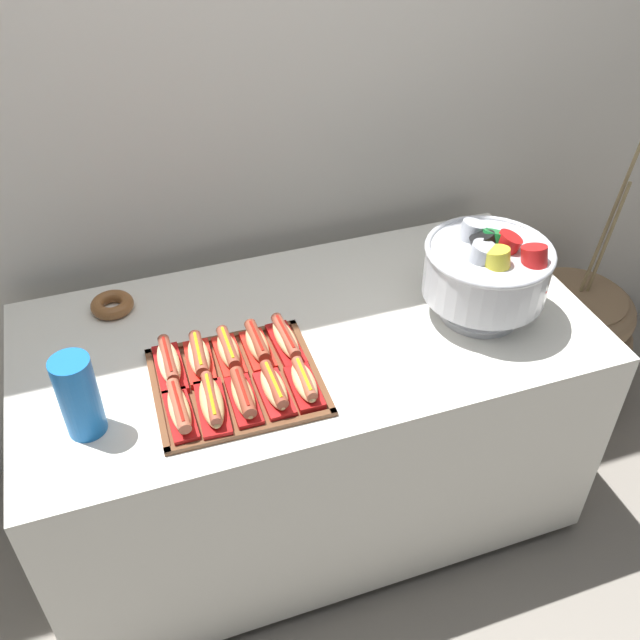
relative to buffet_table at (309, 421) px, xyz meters
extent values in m
plane|color=gray|center=(0.00, 0.00, -0.39)|extent=(10.00, 10.00, 0.00)
cube|color=silver|center=(0.00, 0.52, 0.91)|extent=(6.00, 0.10, 2.60)
cube|color=white|center=(0.00, 0.00, 0.00)|extent=(1.55, 0.78, 0.71)
cylinder|color=black|center=(-0.66, -0.27, -0.37)|extent=(0.05, 0.05, 0.04)
cylinder|color=black|center=(0.66, -0.27, -0.37)|extent=(0.05, 0.05, 0.04)
cylinder|color=black|center=(-0.66, 0.27, -0.37)|extent=(0.05, 0.05, 0.04)
cylinder|color=black|center=(0.66, 0.27, -0.37)|extent=(0.05, 0.05, 0.04)
cylinder|color=#896B4C|center=(1.07, 0.20, -0.16)|extent=(0.35, 0.35, 0.46)
torus|color=#896B4C|center=(1.07, 0.20, -0.34)|extent=(0.49, 0.49, 0.11)
torus|color=#896B4C|center=(1.07, 0.20, -0.22)|extent=(0.51, 0.51, 0.11)
torus|color=#896B4C|center=(1.07, 0.20, -0.11)|extent=(0.47, 0.47, 0.11)
torus|color=#896B4C|center=(1.07, 0.20, 0.01)|extent=(0.43, 0.43, 0.11)
cylinder|color=#937F56|center=(1.13, 0.21, 0.36)|extent=(0.07, 0.02, 0.58)
cylinder|color=#937F56|center=(1.13, 0.20, 0.29)|extent=(0.03, 0.04, 0.44)
cube|color=brown|center=(-0.23, -0.13, 0.36)|extent=(0.41, 0.37, 0.01)
cube|color=brown|center=(-0.23, -0.31, 0.37)|extent=(0.41, 0.03, 0.01)
cube|color=brown|center=(-0.22, 0.04, 0.37)|extent=(0.41, 0.03, 0.01)
cube|color=brown|center=(-0.42, -0.13, 0.37)|extent=(0.03, 0.36, 0.01)
cube|color=brown|center=(-0.03, -0.14, 0.37)|extent=(0.03, 0.36, 0.01)
cube|color=#B21414|center=(-0.38, -0.21, 0.37)|extent=(0.06, 0.17, 0.02)
ellipsoid|color=#E0BC7F|center=(-0.38, -0.21, 0.39)|extent=(0.05, 0.16, 0.04)
cylinder|color=#A8563D|center=(-0.38, -0.21, 0.41)|extent=(0.03, 0.16, 0.03)
cylinder|color=red|center=(-0.38, -0.21, 0.42)|extent=(0.01, 0.13, 0.01)
cube|color=#B21414|center=(-0.31, -0.22, 0.37)|extent=(0.08, 0.19, 0.02)
ellipsoid|color=tan|center=(-0.31, -0.22, 0.40)|extent=(0.07, 0.17, 0.04)
cylinder|color=#9E4C38|center=(-0.31, -0.22, 0.41)|extent=(0.04, 0.16, 0.03)
cylinder|color=yellow|center=(-0.31, -0.22, 0.42)|extent=(0.02, 0.14, 0.01)
cube|color=#B21414|center=(-0.23, -0.22, 0.37)|extent=(0.06, 0.17, 0.02)
ellipsoid|color=tan|center=(-0.23, -0.22, 0.39)|extent=(0.05, 0.16, 0.04)
cylinder|color=brown|center=(-0.23, -0.22, 0.40)|extent=(0.04, 0.15, 0.03)
cylinder|color=red|center=(-0.23, -0.22, 0.42)|extent=(0.01, 0.13, 0.01)
cube|color=red|center=(-0.16, -0.22, 0.37)|extent=(0.07, 0.16, 0.02)
ellipsoid|color=#E0BC7F|center=(-0.16, -0.22, 0.40)|extent=(0.05, 0.15, 0.04)
cylinder|color=brown|center=(-0.16, -0.22, 0.41)|extent=(0.03, 0.15, 0.03)
cylinder|color=yellow|center=(-0.16, -0.22, 0.42)|extent=(0.01, 0.12, 0.01)
cube|color=#B21414|center=(-0.08, -0.22, 0.37)|extent=(0.07, 0.16, 0.02)
ellipsoid|color=#E0BC7F|center=(-0.08, -0.22, 0.39)|extent=(0.05, 0.14, 0.04)
cylinder|color=#A8563D|center=(-0.08, -0.22, 0.40)|extent=(0.03, 0.13, 0.03)
cylinder|color=yellow|center=(-0.08, -0.22, 0.42)|extent=(0.01, 0.11, 0.01)
cube|color=#B21414|center=(-0.38, -0.05, 0.37)|extent=(0.07, 0.18, 0.02)
ellipsoid|color=beige|center=(-0.38, -0.05, 0.40)|extent=(0.05, 0.17, 0.04)
cylinder|color=#9E4C38|center=(-0.38, -0.05, 0.41)|extent=(0.03, 0.16, 0.03)
cylinder|color=red|center=(-0.38, -0.05, 0.42)|extent=(0.01, 0.13, 0.01)
cube|color=red|center=(-0.30, -0.05, 0.37)|extent=(0.08, 0.17, 0.02)
ellipsoid|color=beige|center=(-0.30, -0.05, 0.39)|extent=(0.06, 0.16, 0.04)
cylinder|color=#9E4C38|center=(-0.30, -0.05, 0.41)|extent=(0.04, 0.15, 0.03)
cylinder|color=yellow|center=(-0.30, -0.05, 0.42)|extent=(0.02, 0.12, 0.01)
cube|color=red|center=(-0.23, -0.05, 0.37)|extent=(0.06, 0.16, 0.02)
ellipsoid|color=#E0BC7F|center=(-0.23, -0.05, 0.39)|extent=(0.05, 0.14, 0.04)
cylinder|color=#9E4C38|center=(-0.23, -0.05, 0.41)|extent=(0.03, 0.14, 0.03)
cylinder|color=yellow|center=(-0.23, -0.05, 0.42)|extent=(0.01, 0.12, 0.01)
cube|color=red|center=(-0.15, -0.05, 0.37)|extent=(0.06, 0.16, 0.02)
ellipsoid|color=#E0BC7F|center=(-0.15, -0.05, 0.40)|extent=(0.05, 0.14, 0.04)
cylinder|color=brown|center=(-0.15, -0.05, 0.41)|extent=(0.03, 0.14, 0.03)
cylinder|color=red|center=(-0.15, -0.05, 0.42)|extent=(0.01, 0.12, 0.01)
cube|color=#B21414|center=(-0.08, -0.06, 0.37)|extent=(0.06, 0.18, 0.02)
ellipsoid|color=#E0BC7F|center=(-0.08, -0.06, 0.39)|extent=(0.05, 0.17, 0.04)
cylinder|color=#9E4C38|center=(-0.08, -0.06, 0.41)|extent=(0.03, 0.16, 0.03)
cylinder|color=red|center=(-0.08, -0.06, 0.42)|extent=(0.01, 0.14, 0.01)
cylinder|color=silver|center=(0.47, -0.09, 0.36)|extent=(0.22, 0.22, 0.02)
cone|color=silver|center=(0.47, -0.09, 0.40)|extent=(0.08, 0.08, 0.06)
cylinder|color=silver|center=(0.47, -0.09, 0.50)|extent=(0.33, 0.33, 0.14)
torus|color=silver|center=(0.47, -0.09, 0.56)|extent=(0.34, 0.34, 0.02)
cylinder|color=red|center=(0.50, -0.09, 0.55)|extent=(0.12, 0.10, 0.15)
cylinder|color=#197A33|center=(0.48, -0.08, 0.55)|extent=(0.10, 0.10, 0.15)
cylinder|color=#B7BCC6|center=(0.45, -0.01, 0.55)|extent=(0.12, 0.10, 0.14)
cylinder|color=black|center=(0.47, -0.08, 0.55)|extent=(0.11, 0.12, 0.15)
cylinder|color=#B7BCC6|center=(0.42, -0.11, 0.55)|extent=(0.09, 0.09, 0.14)
cylinder|color=yellow|center=(0.46, -0.15, 0.55)|extent=(0.09, 0.10, 0.13)
cylinder|color=red|center=(0.55, -0.18, 0.55)|extent=(0.08, 0.11, 0.14)
cylinder|color=blue|center=(-0.59, -0.17, 0.42)|extent=(0.09, 0.09, 0.12)
cylinder|color=blue|center=(-0.59, -0.17, 0.44)|extent=(0.09, 0.09, 0.12)
cylinder|color=blue|center=(-0.59, -0.17, 0.46)|extent=(0.09, 0.09, 0.12)
cylinder|color=blue|center=(-0.59, -0.17, 0.48)|extent=(0.09, 0.09, 0.12)
cylinder|color=blue|center=(-0.59, -0.17, 0.50)|extent=(0.09, 0.09, 0.12)
torus|color=brown|center=(-0.48, 0.26, 0.37)|extent=(0.12, 0.12, 0.04)
camera|label=1|loc=(-0.45, -1.39, 1.58)|focal=39.73mm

